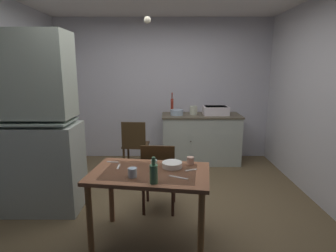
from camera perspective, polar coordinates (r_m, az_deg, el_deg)
ground_plane at (r=3.55m, az=-1.72°, el=-16.46°), size 5.05×5.05×0.00m
wall_back at (r=5.21m, az=-1.23°, el=7.55°), size 4.05×0.10×2.58m
wall_right at (r=3.70m, az=31.46°, el=4.05°), size 0.10×4.15×2.58m
hutch_cabinet at (r=3.54m, az=-26.20°, el=-0.84°), size 0.99×0.56×2.09m
counter_cabinet at (r=5.02m, az=6.56°, el=-2.56°), size 1.40×0.64×0.88m
sink_basin at (r=4.96m, az=9.60°, el=3.24°), size 0.44×0.34×0.15m
hand_pump at (r=4.91m, az=0.59°, el=4.41°), size 0.05×0.27×0.39m
mixing_bowl_counter at (r=4.84m, az=1.59°, el=2.85°), size 0.22×0.22×0.10m
stoneware_crock at (r=4.89m, az=5.06°, el=3.25°), size 0.14×0.14×0.16m
dining_table at (r=2.68m, az=-4.02°, el=-11.48°), size 1.20×0.84×0.72m
chair_far_side at (r=3.27m, az=-2.16°, el=-10.14°), size 0.42×0.42×0.85m
chair_by_counter at (r=4.51m, az=-7.08°, el=-3.82°), size 0.43×0.43×0.86m
serving_bowl_wide at (r=2.73m, az=0.62°, el=-8.05°), size 0.20×0.20×0.05m
teacup_mint at (r=2.52m, az=-7.64°, el=-9.57°), size 0.08×0.08×0.08m
teacup_cream at (r=2.77m, az=-3.17°, el=-7.69°), size 0.06×0.06×0.06m
mug_dark at (r=2.83m, az=4.43°, el=-7.17°), size 0.07×0.07×0.08m
glass_bottle at (r=2.36m, az=-3.23°, el=-9.76°), size 0.07×0.07×0.23m
table_knife at (r=2.50m, az=1.93°, el=-10.62°), size 0.17×0.09×0.00m
teaspoon_near_bowl at (r=2.79m, az=-10.49°, el=-8.34°), size 0.02×0.13×0.00m
teaspoon_by_cup at (r=2.68m, az=4.60°, el=-9.09°), size 0.12×0.07×0.00m
serving_spoon at (r=2.94m, az=-11.68°, el=-7.35°), size 0.13×0.04×0.00m
pendant_bulb at (r=3.28m, az=-4.57°, el=21.13°), size 0.08×0.08×0.08m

